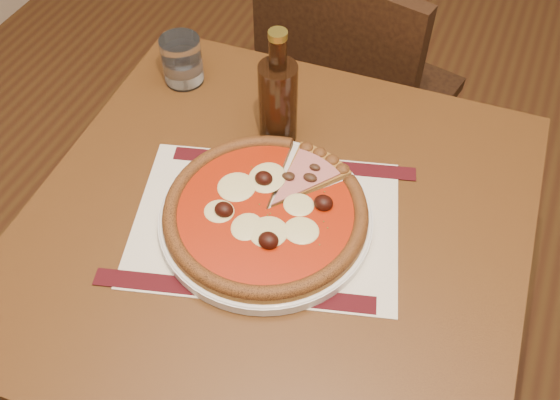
% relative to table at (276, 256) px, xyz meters
% --- Properties ---
extents(table, '(0.84, 0.84, 0.75)m').
position_rel_table_xyz_m(table, '(0.00, 0.00, 0.00)').
color(table, brown).
rests_on(table, ground).
extents(chair_far, '(0.49, 0.49, 0.87)m').
position_rel_table_xyz_m(chair_far, '(-0.07, 0.63, -0.15)').
color(chair_far, black).
rests_on(chair_far, ground).
extents(placemat, '(0.49, 0.41, 0.00)m').
position_rel_table_xyz_m(placemat, '(-0.01, -0.01, 0.10)').
color(placemat, white).
rests_on(placemat, table).
extents(plate, '(0.34, 0.34, 0.02)m').
position_rel_table_xyz_m(plate, '(-0.01, -0.01, 0.11)').
color(plate, white).
rests_on(plate, placemat).
extents(pizza, '(0.33, 0.33, 0.04)m').
position_rel_table_xyz_m(pizza, '(-0.01, -0.01, 0.13)').
color(pizza, '#A76E28').
rests_on(pizza, plate).
extents(ham_slice, '(0.10, 0.15, 0.02)m').
position_rel_table_xyz_m(ham_slice, '(0.03, 0.08, 0.13)').
color(ham_slice, '#A76E28').
rests_on(ham_slice, plate).
extents(water_glass, '(0.08, 0.08, 0.09)m').
position_rel_table_xyz_m(water_glass, '(-0.30, 0.25, 0.15)').
color(water_glass, white).
rests_on(water_glass, table).
extents(bottle, '(0.07, 0.07, 0.23)m').
position_rel_table_xyz_m(bottle, '(-0.07, 0.18, 0.19)').
color(bottle, black).
rests_on(bottle, table).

